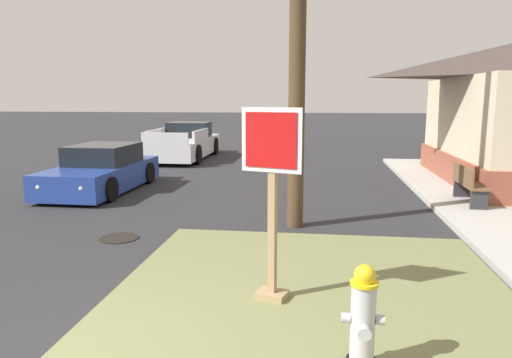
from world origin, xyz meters
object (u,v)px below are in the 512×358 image
pickup_truck_white (185,144)px  parked_sedan_blue (102,171)px  manhole_cover (119,238)px  stop_sign (272,207)px  street_bench (468,183)px  fire_hydrant (363,320)px

pickup_truck_white → parked_sedan_blue: bearing=-92.5°
parked_sedan_blue → manhole_cover: bearing=-61.2°
stop_sign → manhole_cover: bearing=141.8°
parked_sedan_blue → street_bench: (9.26, -0.85, 0.04)m
fire_hydrant → manhole_cover: size_ratio=1.39×
fire_hydrant → pickup_truck_white: pickup_truck_white is taller
stop_sign → fire_hydrant: bearing=-55.3°
stop_sign → street_bench: stop_sign is taller
manhole_cover → pickup_truck_white: 11.51m
stop_sign → pickup_truck_white: 14.57m
fire_hydrant → manhole_cover: bearing=136.6°
parked_sedan_blue → pickup_truck_white: (0.31, 7.11, 0.08)m
manhole_cover → street_bench: 7.73m
fire_hydrant → stop_sign: bearing=124.7°
stop_sign → street_bench: bearing=55.4°
fire_hydrant → pickup_truck_white: (-5.96, 15.06, 0.07)m
manhole_cover → street_bench: street_bench is taller
manhole_cover → fire_hydrant: bearing=-43.4°
fire_hydrant → parked_sedan_blue: 10.12m
stop_sign → pickup_truck_white: size_ratio=0.42×
pickup_truck_white → street_bench: size_ratio=3.65×
street_bench → fire_hydrant: bearing=-112.8°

